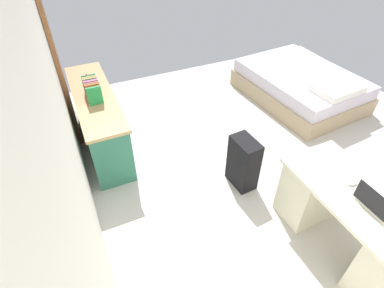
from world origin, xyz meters
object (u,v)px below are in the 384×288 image
(bed, at_px, (300,86))
(suitcase_black, at_px, (243,163))
(credenza, at_px, (99,120))
(laptop, at_px, (375,203))
(computer_mouse, at_px, (353,183))
(desk, at_px, (351,224))
(figurine_small, at_px, (87,77))

(bed, xyz_separation_m, suitcase_black, (-1.26, 1.86, 0.08))
(credenza, distance_m, bed, 3.22)
(laptop, bearing_deg, computer_mouse, -8.38)
(desk, xyz_separation_m, laptop, (-0.08, -0.01, 0.39))
(suitcase_black, height_order, computer_mouse, computer_mouse)
(credenza, height_order, laptop, laptop)
(credenza, bearing_deg, laptop, -145.83)
(figurine_small, bearing_deg, desk, -148.81)
(figurine_small, bearing_deg, suitcase_black, -143.23)
(credenza, distance_m, figurine_small, 0.59)
(computer_mouse, distance_m, figurine_small, 3.34)
(credenza, height_order, bed, credenza)
(laptop, bearing_deg, credenza, 34.17)
(credenza, height_order, suitcase_black, credenza)
(bed, distance_m, suitcase_black, 2.25)
(computer_mouse, bearing_deg, bed, -32.20)
(credenza, bearing_deg, desk, -145.11)
(desk, xyz_separation_m, figurine_small, (2.96, 1.79, 0.45))
(credenza, distance_m, laptop, 3.23)
(desk, distance_m, figurine_small, 3.49)
(desk, height_order, credenza, credenza)
(desk, distance_m, laptop, 0.40)
(figurine_small, bearing_deg, laptop, -149.38)
(desk, bearing_deg, computer_mouse, -15.09)
(suitcase_black, relative_size, figurine_small, 5.86)
(bed, bearing_deg, laptop, 150.52)
(desk, bearing_deg, credenza, 34.89)
(desk, xyz_separation_m, bed, (2.41, -1.42, -0.14))
(desk, height_order, figurine_small, figurine_small)
(suitcase_black, distance_m, laptop, 1.39)
(bed, bearing_deg, credenza, 87.15)
(suitcase_black, distance_m, computer_mouse, 1.17)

